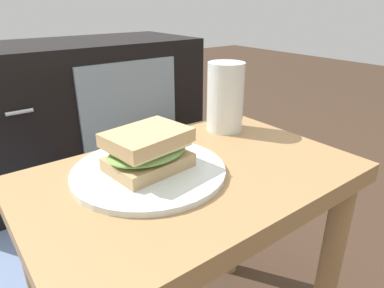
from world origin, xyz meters
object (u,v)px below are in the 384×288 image
Objects in this scene: paper_bag at (210,165)px; beer_glass at (225,98)px; plate at (149,171)px; sandwich_front at (148,150)px; tv_cabinet at (81,114)px.

beer_glass is at bearing -127.03° from paper_bag.
plate is at bearing -139.66° from paper_bag.
paper_bag is at bearing 40.34° from plate.
beer_glass is at bearing 18.29° from sandwich_front.
paper_bag is (0.30, -0.48, -0.14)m from tv_cabinet.
sandwich_front is 0.47× the size of paper_bag.
beer_glass reaches higher than tv_cabinet.
beer_glass is (0.04, -0.83, 0.24)m from tv_cabinet.
tv_cabinet is 3.77× the size of plate.
paper_bag is at bearing 52.97° from beer_glass.
paper_bag is (0.26, 0.35, -0.38)m from beer_glass.
beer_glass reaches higher than paper_bag.
tv_cabinet reaches higher than sandwich_front.
plate is at bearing -102.59° from tv_cabinet.
beer_glass is 0.48× the size of paper_bag.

